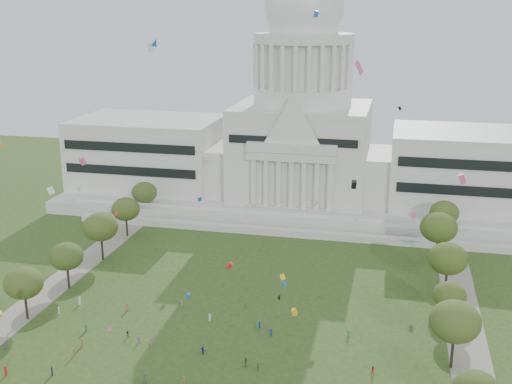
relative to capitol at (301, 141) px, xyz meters
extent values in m
cube|color=silver|center=(0.00, 1.41, -20.30)|extent=(160.00, 60.00, 4.00)
cube|color=silver|center=(0.00, -31.59, -21.30)|extent=(130.00, 3.00, 2.00)
cube|color=silver|center=(0.00, -23.59, -19.80)|extent=(140.00, 3.00, 5.00)
cube|color=silver|center=(-55.00, 0.41, -7.30)|extent=(50.00, 34.00, 22.00)
cube|color=silver|center=(55.00, 0.41, -7.30)|extent=(50.00, 34.00, 22.00)
cube|color=silver|center=(-27.00, -1.59, -10.30)|extent=(12.00, 26.00, 16.00)
cube|color=silver|center=(27.00, -1.59, -10.30)|extent=(12.00, 26.00, 16.00)
cube|color=silver|center=(0.00, 0.41, -4.30)|extent=(44.00, 38.00, 28.00)
cube|color=silver|center=(0.00, -19.59, -1.10)|extent=(28.00, 3.00, 2.40)
cube|color=black|center=(-55.00, -16.79, -5.30)|extent=(46.00, 0.40, 11.00)
cube|color=black|center=(55.00, -16.79, -5.30)|extent=(46.00, 0.40, 11.00)
cylinder|color=silver|center=(0.00, 0.41, 15.10)|extent=(32.00, 32.00, 6.00)
cylinder|color=silver|center=(0.00, 0.41, 25.10)|extent=(28.00, 28.00, 14.00)
cylinder|color=silver|center=(0.00, 0.41, 33.60)|extent=(32.40, 32.40, 3.00)
cylinder|color=silver|center=(0.00, 0.41, 39.10)|extent=(22.00, 22.00, 8.00)
ellipsoid|color=silver|center=(0.00, 0.41, 43.10)|extent=(25.00, 25.00, 26.20)
cube|color=gray|center=(-48.00, -83.59, -22.28)|extent=(8.00, 160.00, 0.04)
cube|color=gray|center=(48.00, -83.59, -22.28)|extent=(8.00, 160.00, 0.04)
cylinder|color=black|center=(-45.04, -96.29, -19.56)|extent=(0.56, 0.56, 5.47)
ellipsoid|color=#3F511D|center=(-45.04, -96.29, -13.77)|extent=(8.42, 8.42, 6.89)
cylinder|color=black|center=(44.17, -96.15, -19.19)|extent=(0.56, 0.56, 6.20)
ellipsoid|color=#3F501E|center=(44.17, -96.15, -12.62)|extent=(9.55, 9.55, 7.82)
cylinder|color=black|center=(-44.09, -79.67, -19.66)|extent=(0.56, 0.56, 5.27)
ellipsoid|color=#2F4618|center=(-44.09, -79.67, -14.07)|extent=(8.12, 8.12, 6.65)
cylinder|color=black|center=(44.40, -79.10, -20.02)|extent=(0.56, 0.56, 4.56)
ellipsoid|color=#384B16|center=(44.40, -79.10, -15.19)|extent=(7.01, 7.01, 5.74)
cylinder|color=black|center=(-44.08, -61.17, -19.28)|extent=(0.56, 0.56, 6.03)
ellipsoid|color=#3B4A19|center=(-44.08, -61.17, -12.89)|extent=(9.29, 9.29, 7.60)
cylinder|color=black|center=(44.76, -63.55, -19.31)|extent=(0.56, 0.56, 5.97)
ellipsoid|color=#394A15|center=(44.76, -63.55, -12.99)|extent=(9.19, 9.19, 7.52)
cylinder|color=black|center=(-45.22, -42.58, -19.59)|extent=(0.56, 0.56, 5.41)
ellipsoid|color=#394C17|center=(-45.22, -42.58, -13.86)|extent=(8.33, 8.33, 6.81)
cylinder|color=black|center=(43.49, -43.40, -19.11)|extent=(0.56, 0.56, 6.37)
ellipsoid|color=#395218|center=(43.49, -43.40, -12.35)|extent=(9.82, 9.82, 8.03)
cylinder|color=black|center=(-46.87, -24.45, -19.64)|extent=(0.56, 0.56, 5.32)
ellipsoid|color=#32471A|center=(-46.87, -24.45, -14.00)|extent=(8.19, 8.19, 6.70)
cylinder|color=black|center=(45.96, -25.46, -19.56)|extent=(0.56, 0.56, 5.47)
ellipsoid|color=#3C4E1B|center=(45.96, -25.46, -13.77)|extent=(8.42, 8.42, 6.89)
imported|color=#B21E1E|center=(29.88, -101.67, -21.47)|extent=(0.91, 0.71, 1.64)
imported|color=#33723F|center=(6.16, -104.46, -21.31)|extent=(0.69, 1.19, 1.97)
imported|color=navy|center=(-3.14, -101.83, -21.48)|extent=(1.59, 1.30, 1.62)
imported|color=#33723F|center=(-20.31, -99.01, -21.52)|extent=(0.78, 0.51, 1.56)
imported|color=olive|center=(8.76, -105.36, -21.47)|extent=(0.79, 1.07, 1.64)
cube|color=#4C4C51|center=(-42.00, -109.01, -21.52)|extent=(0.36, 0.47, 1.55)
cube|color=olive|center=(-3.33, -112.74, -21.47)|extent=(0.51, 0.48, 1.64)
cube|color=#33723F|center=(24.22, -88.61, -21.57)|extent=(0.44, 0.36, 1.45)
cube|color=olive|center=(-27.48, -108.30, -21.39)|extent=(0.31, 0.49, 1.80)
cube|color=olive|center=(-25.32, -87.69, -21.37)|extent=(0.54, 0.58, 1.86)
cube|color=#B21E1E|center=(-36.47, -117.29, -21.35)|extent=(0.41, 0.56, 1.90)
cube|color=#994C8C|center=(-13.94, -83.49, -21.48)|extent=(0.41, 0.50, 1.63)
cube|color=silver|center=(-39.50, -92.61, -21.49)|extent=(0.49, 0.49, 1.61)
cube|color=#4C4C51|center=(-10.56, -113.69, -21.36)|extent=(0.40, 0.55, 1.87)
cube|color=#33723F|center=(5.15, -89.60, -21.41)|extent=(0.51, 0.36, 1.78)
cube|color=navy|center=(5.37, -88.84, -21.54)|extent=(0.32, 0.44, 1.52)
cube|color=silver|center=(-5.83, -88.25, -21.49)|extent=(0.45, 0.50, 1.60)
cube|color=#26262B|center=(-28.17, -115.30, -21.40)|extent=(0.51, 0.55, 1.78)
cube|color=#994C8C|center=(-17.16, -100.63, -21.51)|extent=(0.32, 0.45, 1.56)
cube|color=navy|center=(8.51, -91.81, -21.49)|extent=(0.42, 0.50, 1.62)
cube|color=#33723F|center=(0.19, -80.12, -21.56)|extent=(0.44, 0.45, 1.47)
cube|color=#994C8C|center=(-14.36, -101.06, -21.45)|extent=(0.49, 0.53, 1.69)
cube|color=olive|center=(-27.70, -104.46, -21.43)|extent=(0.53, 0.53, 1.74)
cube|color=#33723F|center=(-29.89, -98.59, -21.46)|extent=(0.52, 0.48, 1.67)
cube|color=silver|center=(-37.14, -87.41, -21.35)|extent=(0.44, 0.57, 1.89)
camera|label=1|loc=(31.99, -208.91, 43.70)|focal=45.00mm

